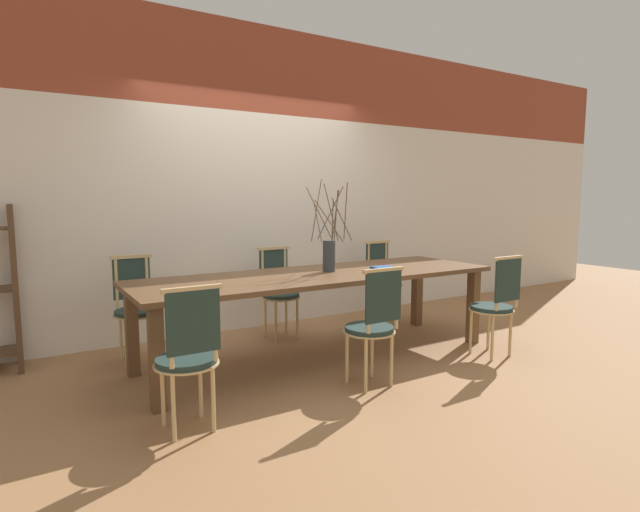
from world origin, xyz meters
name	(u,v)px	position (x,y,z in m)	size (l,w,h in m)	color
ground_plane	(320,357)	(0.00, 0.00, 0.00)	(16.00, 16.00, 0.00)	#9E7047
wall_rear	(256,179)	(0.00, 1.31, 1.60)	(12.00, 0.06, 3.20)	silver
dining_table	(320,282)	(0.00, 0.00, 0.68)	(3.21, 1.00, 0.76)	brown
chair_near_leftend	(189,353)	(-1.41, -0.79, 0.49)	(0.39, 0.39, 0.91)	#233833
chair_near_left	(373,322)	(-0.03, -0.79, 0.49)	(0.39, 0.39, 0.91)	#233833
chair_near_center	(496,302)	(1.34, -0.79, 0.49)	(0.39, 0.39, 0.91)	#233833
chair_far_leftend	(135,304)	(-1.39, 0.79, 0.49)	(0.39, 0.39, 0.91)	#233833
chair_far_left	(279,289)	(0.00, 0.79, 0.49)	(0.39, 0.39, 0.91)	#233833
chair_far_center	(383,278)	(1.34, 0.79, 0.49)	(0.39, 0.39, 0.91)	#233833
vase_centerpiece	(329,252)	(0.12, 0.04, 0.93)	(0.40, 0.37, 0.82)	#33383D
book_stack	(383,268)	(0.63, -0.09, 0.77)	(0.21, 0.17, 0.02)	#234C8C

